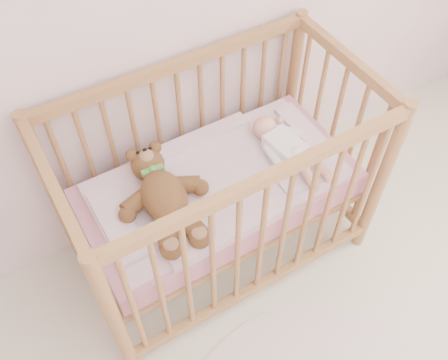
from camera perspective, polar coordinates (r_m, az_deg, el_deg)
crib at (r=2.26m, az=-0.65°, el=-1.04°), size 1.36×0.76×1.00m
mattress at (r=2.27m, az=-0.64°, el=-1.27°), size 1.22×0.62×0.13m
blanket at (r=2.21m, az=-0.66°, el=-0.09°), size 1.10×0.58×0.06m
baby at (r=2.27m, az=7.02°, el=4.16°), size 0.29×0.51×0.12m
teddy_bear at (r=2.07m, az=-6.85°, el=-1.98°), size 0.46×0.62×0.16m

